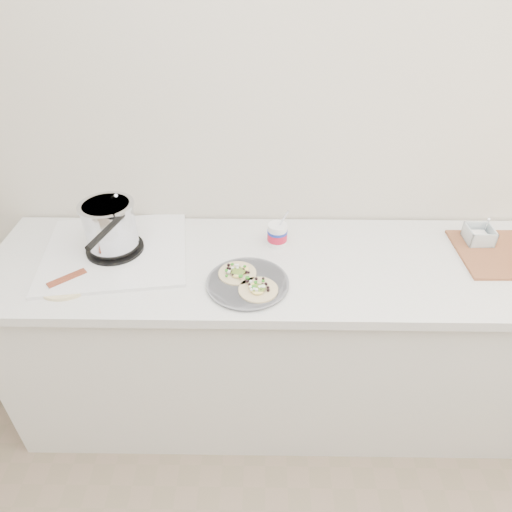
{
  "coord_description": "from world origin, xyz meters",
  "views": [
    {
      "loc": [
        -0.12,
        -0.04,
        1.99
      ],
      "look_at": [
        -0.14,
        1.37,
        0.96
      ],
      "focal_mm": 32.0,
      "sensor_mm": 36.0,
      "label": 1
    }
  ],
  "objects_px": {
    "stove": "(112,234)",
    "tub": "(278,232)",
    "taco_plate": "(248,281)",
    "bacon_plate": "(68,280)"
  },
  "relations": [
    {
      "from": "stove",
      "to": "bacon_plate",
      "type": "relative_size",
      "value": 2.81
    },
    {
      "from": "taco_plate",
      "to": "bacon_plate",
      "type": "distance_m",
      "value": 0.68
    },
    {
      "from": "taco_plate",
      "to": "tub",
      "type": "height_order",
      "value": "tub"
    },
    {
      "from": "tub",
      "to": "bacon_plate",
      "type": "xyz_separation_m",
      "value": [
        -0.8,
        -0.25,
        -0.06
      ]
    },
    {
      "from": "taco_plate",
      "to": "bacon_plate",
      "type": "xyz_separation_m",
      "value": [
        -0.68,
        0.01,
        -0.01
      ]
    },
    {
      "from": "stove",
      "to": "bacon_plate",
      "type": "height_order",
      "value": "stove"
    },
    {
      "from": "taco_plate",
      "to": "bacon_plate",
      "type": "height_order",
      "value": "taco_plate"
    },
    {
      "from": "stove",
      "to": "tub",
      "type": "relative_size",
      "value": 3.35
    },
    {
      "from": "taco_plate",
      "to": "bacon_plate",
      "type": "relative_size",
      "value": 1.37
    },
    {
      "from": "tub",
      "to": "stove",
      "type": "bearing_deg",
      "value": -174.42
    }
  ]
}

